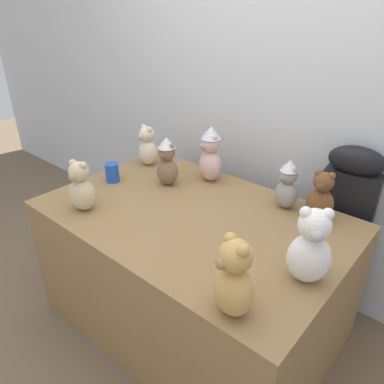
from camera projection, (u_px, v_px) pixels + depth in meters
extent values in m
plane|color=brown|center=(162.00, 345.00, 2.00)|extent=(10.00, 10.00, 0.00)
cube|color=silver|center=(277.00, 77.00, 2.07)|extent=(7.00, 0.08, 2.60)
cube|color=olive|center=(192.00, 270.00, 2.00)|extent=(1.52, 0.99, 0.73)
cube|color=black|center=(338.00, 245.00, 2.06)|extent=(0.29, 0.15, 0.91)
ellipsoid|color=black|center=(357.00, 161.00, 1.82)|extent=(0.29, 0.15, 0.15)
ellipsoid|color=#7F6047|center=(167.00, 171.00, 2.09)|extent=(0.15, 0.13, 0.16)
sphere|color=#7F6047|center=(167.00, 152.00, 2.03)|extent=(0.10, 0.10, 0.10)
sphere|color=#7F6047|center=(162.00, 145.00, 2.03)|extent=(0.04, 0.04, 0.04)
sphere|color=#7F6047|center=(171.00, 147.00, 2.00)|extent=(0.04, 0.04, 0.04)
sphere|color=brown|center=(163.00, 156.00, 2.01)|extent=(0.04, 0.04, 0.04)
cone|color=silver|center=(166.00, 142.00, 2.01)|extent=(0.10, 0.10, 0.06)
ellipsoid|color=#CCB78E|center=(82.00, 194.00, 1.83)|extent=(0.16, 0.15, 0.17)
sphere|color=#CCB78E|center=(79.00, 172.00, 1.77)|extent=(0.10, 0.10, 0.10)
sphere|color=#CCB78E|center=(73.00, 163.00, 1.76)|extent=(0.04, 0.04, 0.04)
sphere|color=#CCB78E|center=(83.00, 165.00, 1.74)|extent=(0.04, 0.04, 0.04)
sphere|color=#9D8E71|center=(73.00, 177.00, 1.74)|extent=(0.04, 0.04, 0.04)
ellipsoid|color=brown|center=(320.00, 204.00, 1.75)|extent=(0.14, 0.13, 0.16)
sphere|color=brown|center=(324.00, 182.00, 1.70)|extent=(0.10, 0.10, 0.10)
sphere|color=brown|center=(319.00, 173.00, 1.69)|extent=(0.04, 0.04, 0.04)
sphere|color=brown|center=(332.00, 176.00, 1.66)|extent=(0.04, 0.04, 0.04)
sphere|color=brown|center=(321.00, 187.00, 1.67)|extent=(0.04, 0.04, 0.04)
ellipsoid|color=beige|center=(148.00, 152.00, 2.35)|extent=(0.15, 0.13, 0.17)
sphere|color=beige|center=(147.00, 134.00, 2.29)|extent=(0.10, 0.10, 0.10)
sphere|color=beige|center=(144.00, 127.00, 2.30)|extent=(0.04, 0.04, 0.04)
sphere|color=beige|center=(149.00, 129.00, 2.25)|extent=(0.04, 0.04, 0.04)
sphere|color=#ABA08A|center=(141.00, 137.00, 2.27)|extent=(0.04, 0.04, 0.04)
ellipsoid|color=gray|center=(286.00, 194.00, 1.85)|extent=(0.14, 0.12, 0.15)
sphere|color=gray|center=(289.00, 175.00, 1.80)|extent=(0.09, 0.09, 0.09)
sphere|color=gray|center=(285.00, 167.00, 1.81)|extent=(0.03, 0.03, 0.03)
sphere|color=gray|center=(294.00, 171.00, 1.77)|extent=(0.03, 0.03, 0.03)
sphere|color=slate|center=(283.00, 179.00, 1.79)|extent=(0.04, 0.04, 0.04)
cone|color=silver|center=(290.00, 165.00, 1.78)|extent=(0.09, 0.09, 0.06)
ellipsoid|color=white|center=(309.00, 258.00, 1.35)|extent=(0.21, 0.20, 0.20)
sphere|color=white|center=(315.00, 225.00, 1.28)|extent=(0.12, 0.12, 0.12)
sphere|color=white|center=(306.00, 213.00, 1.26)|extent=(0.04, 0.04, 0.04)
sphere|color=white|center=(328.00, 214.00, 1.25)|extent=(0.04, 0.04, 0.04)
sphere|color=#B4B3AF|center=(317.00, 235.00, 1.24)|extent=(0.05, 0.05, 0.05)
ellipsoid|color=tan|center=(233.00, 290.00, 1.21)|extent=(0.19, 0.18, 0.19)
sphere|color=tan|center=(236.00, 256.00, 1.14)|extent=(0.11, 0.11, 0.11)
sphere|color=tan|center=(230.00, 239.00, 1.15)|extent=(0.04, 0.04, 0.04)
sphere|color=tan|center=(243.00, 251.00, 1.09)|extent=(0.04, 0.04, 0.04)
sphere|color=olive|center=(222.00, 263.00, 1.13)|extent=(0.05, 0.05, 0.05)
ellipsoid|color=beige|center=(210.00, 165.00, 2.14)|extent=(0.19, 0.17, 0.18)
sphere|color=beige|center=(211.00, 143.00, 2.07)|extent=(0.11, 0.11, 0.11)
sphere|color=beige|center=(208.00, 135.00, 2.08)|extent=(0.04, 0.04, 0.04)
sphere|color=beige|center=(214.00, 138.00, 2.03)|extent=(0.04, 0.04, 0.04)
sphere|color=#A88783|center=(204.00, 146.00, 2.06)|extent=(0.05, 0.05, 0.05)
cone|color=silver|center=(211.00, 132.00, 2.04)|extent=(0.12, 0.12, 0.07)
cylinder|color=blue|center=(112.00, 173.00, 2.14)|extent=(0.08, 0.08, 0.11)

